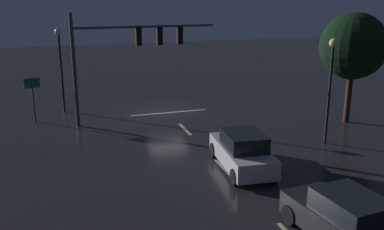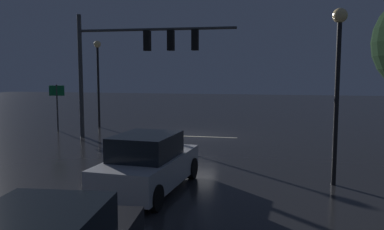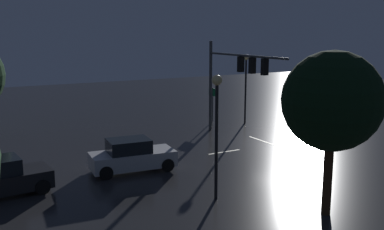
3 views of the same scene
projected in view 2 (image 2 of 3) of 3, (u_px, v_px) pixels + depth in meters
ground_plane at (192, 136)px, 21.84m from camera, size 80.00×80.00×0.00m
traffic_signal_assembly at (135, 52)px, 20.44m from camera, size 8.36×0.47×6.45m
lane_dash_far at (174, 149)px, 17.94m from camera, size 0.16×2.20×0.01m
lane_dash_mid at (127, 187)px, 12.10m from camera, size 0.16×2.20×0.01m
stop_bar at (191, 136)px, 21.55m from camera, size 5.00×0.16×0.01m
car_approaching at (148, 164)px, 11.68m from camera, size 2.24×4.49×1.70m
street_lamp_left_kerb at (338, 64)px, 11.96m from camera, size 0.44×0.44×5.37m
street_lamp_right_kerb at (98, 67)px, 24.74m from camera, size 0.44×0.44×5.38m
route_sign at (57, 98)px, 23.41m from camera, size 0.90×0.20×2.72m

